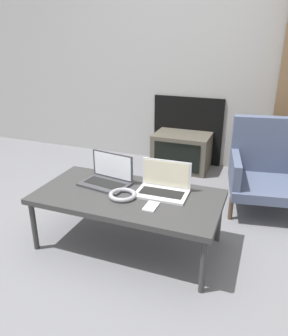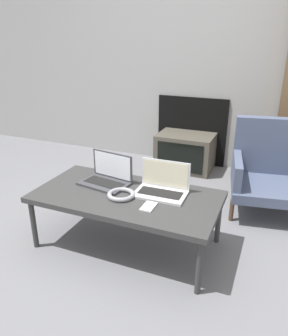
{
  "view_description": "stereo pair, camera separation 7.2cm",
  "coord_description": "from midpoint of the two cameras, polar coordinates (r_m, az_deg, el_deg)",
  "views": [
    {
      "loc": [
        0.81,
        -1.6,
        1.37
      ],
      "look_at": [
        0.0,
        0.49,
        0.47
      ],
      "focal_mm": 35.0,
      "sensor_mm": 36.0,
      "label": 1
    },
    {
      "loc": [
        0.87,
        -1.57,
        1.37
      ],
      "look_at": [
        0.0,
        0.49,
        0.47
      ],
      "focal_mm": 35.0,
      "sensor_mm": 36.0,
      "label": 2
    }
  ],
  "objects": [
    {
      "name": "ground_plane",
      "position": [
        2.26,
        -4.1,
        -15.58
      ],
      "size": [
        14.0,
        14.0,
        0.0
      ],
      "primitive_type": "plane",
      "color": "slate"
    },
    {
      "name": "wall_back",
      "position": [
        3.67,
        10.39,
        20.27
      ],
      "size": [
        7.0,
        0.08,
        2.6
      ],
      "color": "#999999",
      "rests_on": "ground_plane"
    },
    {
      "name": "table",
      "position": [
        2.21,
        -2.12,
        -5.3
      ],
      "size": [
        1.23,
        0.63,
        0.39
      ],
      "color": "#333333",
      "rests_on": "ground_plane"
    },
    {
      "name": "laptop_left",
      "position": [
        2.35,
        -5.55,
        -1.55
      ],
      "size": [
        0.37,
        0.27,
        0.21
      ],
      "rotation": [
        0.0,
        0.0,
        -0.15
      ],
      "color": "#38383D",
      "rests_on": "table"
    },
    {
      "name": "laptop_right",
      "position": [
        2.19,
        4.12,
        -3.25
      ],
      "size": [
        0.35,
        0.22,
        0.21
      ],
      "rotation": [
        0.0,
        0.0,
        0.03
      ],
      "color": "silver",
      "rests_on": "table"
    },
    {
      "name": "headphones",
      "position": [
        2.15,
        -3.04,
        -4.66
      ],
      "size": [
        0.19,
        0.19,
        0.03
      ],
      "color": "gray",
      "rests_on": "table"
    },
    {
      "name": "phone",
      "position": [
        2.03,
        1.85,
        -6.73
      ],
      "size": [
        0.08,
        0.13,
        0.01
      ],
      "color": "silver",
      "rests_on": "table"
    },
    {
      "name": "tv",
      "position": [
        3.62,
        7.75,
        2.82
      ],
      "size": [
        0.6,
        0.42,
        0.39
      ],
      "color": "#4C473D",
      "rests_on": "ground_plane"
    },
    {
      "name": "armchair",
      "position": [
        2.91,
        21.95,
        0.1
      ],
      "size": [
        0.71,
        0.68,
        0.75
      ],
      "rotation": [
        0.0,
        0.0,
        0.17
      ],
      "color": "#47516B",
      "rests_on": "ground_plane"
    }
  ]
}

